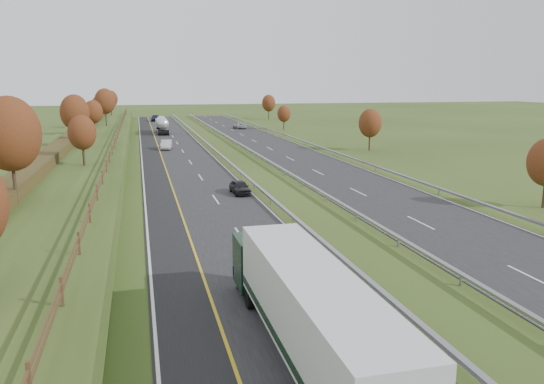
# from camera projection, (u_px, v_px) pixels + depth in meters

# --- Properties ---
(ground) EXTENTS (400.00, 400.00, 0.00)m
(ground) POSITION_uv_depth(u_px,v_px,m) (245.00, 165.00, 69.09)
(ground) COLOR #304518
(ground) RESTS_ON ground
(near_carriageway) EXTENTS (10.50, 200.00, 0.04)m
(near_carriageway) POSITION_uv_depth(u_px,v_px,m) (180.00, 162.00, 71.92)
(near_carriageway) COLOR black
(near_carriageway) RESTS_ON ground
(far_carriageway) EXTENTS (10.50, 200.00, 0.04)m
(far_carriageway) POSITION_uv_depth(u_px,v_px,m) (297.00, 157.00, 75.87)
(far_carriageway) COLOR black
(far_carriageway) RESTS_ON ground
(hard_shoulder) EXTENTS (3.00, 200.00, 0.04)m
(hard_shoulder) POSITION_uv_depth(u_px,v_px,m) (152.00, 163.00, 71.02)
(hard_shoulder) COLOR black
(hard_shoulder) RESTS_ON ground
(lane_markings) EXTENTS (26.75, 200.00, 0.01)m
(lane_markings) POSITION_uv_depth(u_px,v_px,m) (227.00, 160.00, 73.33)
(lane_markings) COLOR silver
(lane_markings) RESTS_ON near_carriageway
(embankment_left) EXTENTS (12.00, 200.00, 2.00)m
(embankment_left) POSITION_uv_depth(u_px,v_px,m) (79.00, 158.00, 68.61)
(embankment_left) COLOR #304518
(embankment_left) RESTS_ON ground
(hedge_left) EXTENTS (2.20, 180.00, 1.10)m
(hedge_left) POSITION_uv_depth(u_px,v_px,m) (61.00, 146.00, 67.82)
(hedge_left) COLOR #323114
(hedge_left) RESTS_ON embankment_left
(fence_left) EXTENTS (0.12, 189.06, 1.20)m
(fence_left) POSITION_uv_depth(u_px,v_px,m) (114.00, 144.00, 68.95)
(fence_left) COLOR #422B19
(fence_left) RESTS_ON embankment_left
(median_barrier_near) EXTENTS (0.32, 200.00, 0.71)m
(median_barrier_near) POSITION_uv_depth(u_px,v_px,m) (222.00, 156.00, 73.17)
(median_barrier_near) COLOR gray
(median_barrier_near) RESTS_ON ground
(median_barrier_far) EXTENTS (0.32, 200.00, 0.71)m
(median_barrier_far) POSITION_uv_depth(u_px,v_px,m) (258.00, 155.00, 74.39)
(median_barrier_far) COLOR gray
(median_barrier_far) RESTS_ON ground
(outer_barrier_far) EXTENTS (0.32, 200.00, 0.71)m
(outer_barrier_far) POSITION_uv_depth(u_px,v_px,m) (335.00, 152.00, 77.14)
(outer_barrier_far) COLOR gray
(outer_barrier_far) RESTS_ON ground
(trees_left) EXTENTS (6.64, 164.30, 7.66)m
(trees_left) POSITION_uv_depth(u_px,v_px,m) (76.00, 117.00, 64.41)
(trees_left) COLOR #2D2116
(trees_left) RESTS_ON embankment_left
(trees_far) EXTENTS (8.45, 118.60, 7.12)m
(trees_far) POSITION_uv_depth(u_px,v_px,m) (318.00, 115.00, 105.94)
(trees_far) COLOR #2D2116
(trees_far) RESTS_ON ground
(box_lorry) EXTENTS (2.58, 16.28, 4.06)m
(box_lorry) POSITION_uv_depth(u_px,v_px,m) (305.00, 308.00, 19.61)
(box_lorry) COLOR black
(box_lorry) RESTS_ON near_carriageway
(road_tanker) EXTENTS (2.40, 11.22, 3.46)m
(road_tanker) POSITION_uv_depth(u_px,v_px,m) (162.00, 125.00, 111.74)
(road_tanker) COLOR silver
(road_tanker) RESTS_ON near_carriageway
(car_dark_near) EXTENTS (1.74, 3.87, 1.29)m
(car_dark_near) POSITION_uv_depth(u_px,v_px,m) (240.00, 187.00, 50.88)
(car_dark_near) COLOR black
(car_dark_near) RESTS_ON near_carriageway
(car_silver_mid) EXTENTS (2.14, 4.68, 1.49)m
(car_silver_mid) POSITION_uv_depth(u_px,v_px,m) (166.00, 145.00, 85.01)
(car_silver_mid) COLOR silver
(car_silver_mid) RESTS_ON near_carriageway
(car_small_far) EXTENTS (2.59, 5.71, 1.62)m
(car_small_far) POSITION_uv_depth(u_px,v_px,m) (155.00, 118.00, 147.24)
(car_small_far) COLOR #121438
(car_small_far) RESTS_ON near_carriageway
(car_oncoming) EXTENTS (2.51, 4.93, 1.34)m
(car_oncoming) POSITION_uv_depth(u_px,v_px,m) (239.00, 126.00, 123.37)
(car_oncoming) COLOR #ACABB0
(car_oncoming) RESTS_ON far_carriageway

